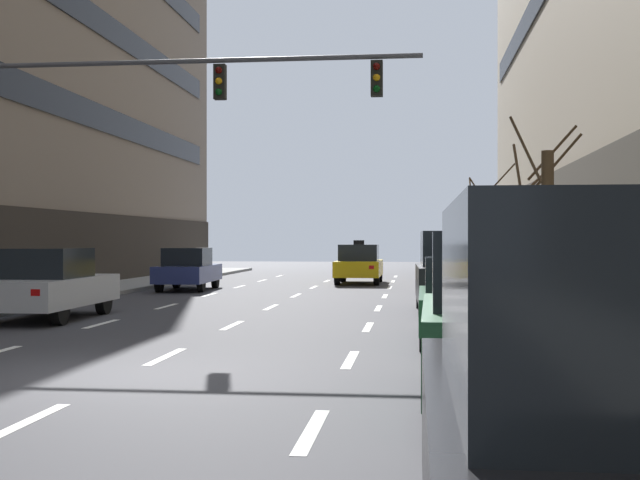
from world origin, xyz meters
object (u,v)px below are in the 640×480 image
Objects in this scene: street_tree_1 at (546,224)px; car_parked_3 at (452,272)px; pedestrian_0 at (532,268)px; car_driving_0 at (188,269)px; street_tree_3 at (489,229)px; car_parked_2 at (467,301)px; car_parked_1 at (498,319)px; traffic_signal_0 at (134,116)px; car_driving_1 at (49,284)px; car_parked_0 at (626,434)px; taxi_driving_2 at (359,264)px.

car_parked_3 is at bearing 146.22° from street_tree_1.
car_driving_0 is at bearing 167.64° from pedestrian_0.
street_tree_1 is at bearing -89.94° from street_tree_3.
car_parked_2 is (9.59, -15.21, -0.00)m from car_driving_0.
car_parked_2 is (-0.00, 5.88, -0.22)m from car_parked_1.
traffic_signal_0 is at bearing -161.83° from car_parked_3.
street_tree_3 is (2.17, 26.63, 1.39)m from car_parked_1.
car_driving_0 reaches higher than car_parked_2.
car_parked_3 is 6.71m from pedestrian_0.
car_parked_2 is at bearing -103.00° from pedestrian_0.
traffic_signal_0 is (2.01, 0.37, 4.08)m from car_driving_1.
car_parked_1 is at bearing -43.77° from car_driving_1.
street_tree_3 is (9.94, 16.89, -2.54)m from traffic_signal_0.
car_driving_1 is 1.03× the size of car_parked_3.
car_driving_0 is 17.98m from car_parked_2.
car_parked_0 is at bearing -97.44° from street_tree_1.
car_parked_2 is 0.84× the size of street_tree_3.
pedestrian_0 is (0.69, 7.52, -1.31)m from street_tree_1.
car_driving_0 is 15.69m from street_tree_1.
car_parked_3 reaches higher than car_parked_2.
car_driving_1 is 10.21m from car_parked_3.
car_parked_3 is 9.04m from traffic_signal_0.
car_parked_2 is 9.61m from traffic_signal_0.
car_parked_1 reaches higher than pedestrian_0.
traffic_signal_0 reaches higher than car_parked_2.
street_tree_1 reaches higher than car_driving_1.
street_tree_1 reaches higher than pedestrian_0.
street_tree_3 reaches higher than car_driving_0.
street_tree_3 is at bearing 59.53° from traffic_signal_0.
car_parked_2 is 0.96× the size of car_parked_3.
car_driving_1 is at bearing -173.04° from street_tree_1.
car_parked_1 is 0.87× the size of street_tree_1.
street_tree_3 is at bearing 84.03° from car_parked_2.
traffic_signal_0 is at bearing -80.85° from car_driving_0.
car_parked_2 is 0.89× the size of street_tree_1.
car_driving_1 is 18.15m from car_parked_0.
traffic_signal_0 is at bearing 153.55° from car_parked_2.
car_parked_2 is (9.78, -3.49, -0.06)m from car_driving_1.
pedestrian_0 is at bearing 38.95° from traffic_signal_0.
taxi_driving_2 is 1.05× the size of car_parked_0.
car_parked_1 reaches higher than car_driving_1.
taxi_driving_2 is at bearing 99.43° from car_parked_2.
car_parked_3 is at bearing -76.43° from taxi_driving_2.
car_driving_1 is at bearing -124.68° from street_tree_3.
traffic_signal_0 reaches higher than car_parked_3.
pedestrian_0 reaches higher than car_parked_2.
street_tree_1 is (2.19, -1.46, 1.23)m from car_parked_3.
car_parked_2 is at bearing -19.65° from car_driving_1.
taxi_driving_2 is at bearing 97.37° from car_parked_1.
car_parked_0 is 1.01× the size of car_parked_2.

